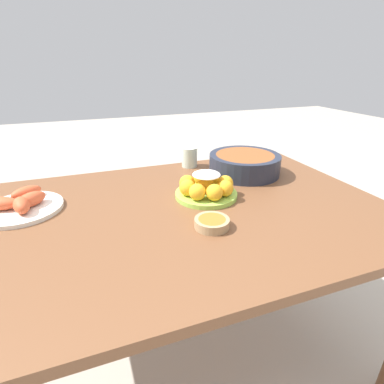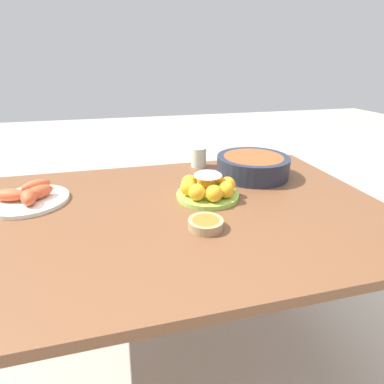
{
  "view_description": "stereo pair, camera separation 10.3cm",
  "coord_description": "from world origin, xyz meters",
  "px_view_note": "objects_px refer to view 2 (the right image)",
  "views": [
    {
      "loc": [
        -0.26,
        -0.85,
        1.15
      ],
      "look_at": [
        0.07,
        0.03,
        0.74
      ],
      "focal_mm": 28.0,
      "sensor_mm": 36.0,
      "label": 1
    },
    {
      "loc": [
        -0.16,
        -0.88,
        1.15
      ],
      "look_at": [
        0.07,
        0.03,
        0.74
      ],
      "focal_mm": 28.0,
      "sensor_mm": 36.0,
      "label": 2
    }
  ],
  "objects_px": {
    "dining_table": "(176,230)",
    "cake_plate": "(208,188)",
    "cup_far": "(199,157)",
    "serving_bowl": "(253,165)",
    "sauce_bowl": "(206,224)",
    "seafood_platter": "(29,197)"
  },
  "relations": [
    {
      "from": "dining_table",
      "to": "cake_plate",
      "type": "bearing_deg",
      "value": 24.35
    },
    {
      "from": "cake_plate",
      "to": "sauce_bowl",
      "type": "bearing_deg",
      "value": -108.2
    },
    {
      "from": "cup_far",
      "to": "dining_table",
      "type": "bearing_deg",
      "value": -115.38
    },
    {
      "from": "sauce_bowl",
      "to": "cup_far",
      "type": "distance_m",
      "value": 0.56
    },
    {
      "from": "serving_bowl",
      "to": "seafood_platter",
      "type": "height_order",
      "value": "serving_bowl"
    },
    {
      "from": "dining_table",
      "to": "cup_far",
      "type": "xyz_separation_m",
      "value": [
        0.19,
        0.4,
        0.13
      ]
    },
    {
      "from": "dining_table",
      "to": "serving_bowl",
      "type": "bearing_deg",
      "value": 30.81
    },
    {
      "from": "seafood_platter",
      "to": "cup_far",
      "type": "bearing_deg",
      "value": 18.92
    },
    {
      "from": "dining_table",
      "to": "cup_far",
      "type": "bearing_deg",
      "value": 64.62
    },
    {
      "from": "seafood_platter",
      "to": "cup_far",
      "type": "height_order",
      "value": "cup_far"
    },
    {
      "from": "seafood_platter",
      "to": "sauce_bowl",
      "type": "bearing_deg",
      "value": -30.15
    },
    {
      "from": "cake_plate",
      "to": "serving_bowl",
      "type": "bearing_deg",
      "value": 33.9
    },
    {
      "from": "serving_bowl",
      "to": "seafood_platter",
      "type": "distance_m",
      "value": 0.87
    },
    {
      "from": "cake_plate",
      "to": "cup_far",
      "type": "height_order",
      "value": "cake_plate"
    },
    {
      "from": "sauce_bowl",
      "to": "cup_far",
      "type": "bearing_deg",
      "value": 76.96
    },
    {
      "from": "sauce_bowl",
      "to": "cup_far",
      "type": "height_order",
      "value": "cup_far"
    },
    {
      "from": "sauce_bowl",
      "to": "seafood_platter",
      "type": "relative_size",
      "value": 0.4
    },
    {
      "from": "dining_table",
      "to": "cake_plate",
      "type": "relative_size",
      "value": 6.35
    },
    {
      "from": "serving_bowl",
      "to": "seafood_platter",
      "type": "bearing_deg",
      "value": -176.17
    },
    {
      "from": "serving_bowl",
      "to": "dining_table",
      "type": "bearing_deg",
      "value": -149.19
    },
    {
      "from": "sauce_bowl",
      "to": "seafood_platter",
      "type": "height_order",
      "value": "seafood_platter"
    },
    {
      "from": "cup_far",
      "to": "cake_plate",
      "type": "bearing_deg",
      "value": -99.78
    }
  ]
}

